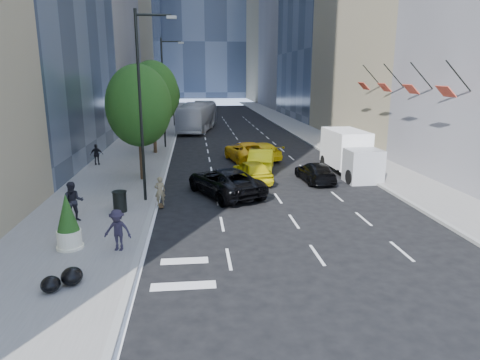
{
  "coord_description": "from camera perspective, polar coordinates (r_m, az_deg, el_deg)",
  "views": [
    {
      "loc": [
        -3.7,
        -19.25,
        6.93
      ],
      "look_at": [
        -1.4,
        2.18,
        1.6
      ],
      "focal_mm": 32.0,
      "sensor_mm": 36.0,
      "label": 1
    }
  ],
  "objects": [
    {
      "name": "city_bus",
      "position": [
        54.91,
        -5.64,
        8.44
      ],
      "size": [
        5.33,
        13.11,
        3.56
      ],
      "primitive_type": "imported",
      "rotation": [
        0.0,
        0.0,
        -0.19
      ],
      "color": "silver",
      "rests_on": "ground"
    },
    {
      "name": "taxi_a",
      "position": [
        28.16,
        1.59,
        1.21
      ],
      "size": [
        2.55,
        4.64,
        1.5
      ],
      "primitive_type": "imported",
      "rotation": [
        0.0,
        0.0,
        3.33
      ],
      "color": "#CEBD0A",
      "rests_on": "ground"
    },
    {
      "name": "planter_shrub",
      "position": [
        18.31,
        -21.97,
        -5.29
      ],
      "size": [
        0.95,
        0.95,
        2.27
      ],
      "color": "beige",
      "rests_on": "sidewalk_left"
    },
    {
      "name": "pedestrian_b",
      "position": [
        34.66,
        -18.55,
        3.24
      ],
      "size": [
        0.96,
        0.42,
        1.61
      ],
      "primitive_type": "imported",
      "rotation": [
        0.0,
        0.0,
        3.17
      ],
      "color": "black",
      "rests_on": "sidewalk_left"
    },
    {
      "name": "tree_near",
      "position": [
        28.53,
        -13.35,
        9.59
      ],
      "size": [
        4.2,
        4.2,
        7.46
      ],
      "color": "black",
      "rests_on": "sidewalk_left"
    },
    {
      "name": "pedestrian_c",
      "position": [
        17.56,
        -16.01,
        -6.43
      ],
      "size": [
        1.19,
        0.84,
        1.68
      ],
      "primitive_type": "imported",
      "rotation": [
        0.0,
        0.0,
        -0.22
      ],
      "color": "#221D2C",
      "rests_on": "sidewalk_left"
    },
    {
      "name": "sidewalk_right",
      "position": [
        51.58,
        9.39,
        6.07
      ],
      "size": [
        4.0,
        120.0,
        0.15
      ],
      "primitive_type": "cube",
      "color": "slate",
      "rests_on": "ground"
    },
    {
      "name": "tower_right_far",
      "position": [
        121.39,
        6.67,
        22.36
      ],
      "size": [
        20.0,
        24.0,
        50.0
      ],
      "primitive_type": "cube",
      "color": "gray",
      "rests_on": "ground"
    },
    {
      "name": "traffic_signal",
      "position": [
        59.37,
        -8.9,
        11.12
      ],
      "size": [
        2.48,
        0.53,
        5.2
      ],
      "color": "black",
      "rests_on": "sidewalk_left"
    },
    {
      "name": "facade_flags",
      "position": [
        32.58,
        20.43,
        11.73
      ],
      "size": [
        1.85,
        13.3,
        2.05
      ],
      "color": "black",
      "rests_on": "ground"
    },
    {
      "name": "ground",
      "position": [
        20.79,
        4.51,
        -5.62
      ],
      "size": [
        160.0,
        160.0,
        0.0
      ],
      "primitive_type": "plane",
      "color": "black",
      "rests_on": "ground"
    },
    {
      "name": "sidewalk_left",
      "position": [
        50.0,
        -12.21,
        5.7
      ],
      "size": [
        6.0,
        120.0,
        0.15
      ],
      "primitive_type": "cube",
      "color": "slate",
      "rests_on": "ground"
    },
    {
      "name": "taxi_b",
      "position": [
        31.8,
        2.86,
        2.77
      ],
      "size": [
        2.7,
        5.14,
        1.61
      ],
      "primitive_type": "imported",
      "rotation": [
        0.0,
        0.0,
        2.93
      ],
      "color": "yellow",
      "rests_on": "ground"
    },
    {
      "name": "taxi_c",
      "position": [
        34.94,
        0.88,
        3.8
      ],
      "size": [
        3.63,
        6.18,
        1.61
      ],
      "primitive_type": "imported",
      "rotation": [
        0.0,
        0.0,
        3.31
      ],
      "color": "yellow",
      "rests_on": "ground"
    },
    {
      "name": "taxi_d",
      "position": [
        35.74,
        2.6,
        3.88
      ],
      "size": [
        3.69,
        5.41,
        1.45
      ],
      "primitive_type": "imported",
      "rotation": [
        0.0,
        0.0,
        3.5
      ],
      "color": "yellow",
      "rests_on": "ground"
    },
    {
      "name": "box_truck",
      "position": [
        31.23,
        14.41,
        3.54
      ],
      "size": [
        2.52,
        6.45,
        3.05
      ],
      "rotation": [
        0.0,
        0.0,
        0.03
      ],
      "color": "white",
      "rests_on": "ground"
    },
    {
      "name": "tree_far",
      "position": [
        51.42,
        -10.22,
        11.1
      ],
      "size": [
        3.9,
        3.9,
        6.92
      ],
      "color": "black",
      "rests_on": "sidewalk_left"
    },
    {
      "name": "lamp_near",
      "position": [
        23.42,
        -12.78,
        10.82
      ],
      "size": [
        2.13,
        0.22,
        10.0
      ],
      "color": "black",
      "rests_on": "sidewalk_left"
    },
    {
      "name": "black_sedan_lincoln",
      "position": [
        25.06,
        -2.05,
        -0.23
      ],
      "size": [
        4.85,
        6.47,
        1.63
      ],
      "primitive_type": "imported",
      "rotation": [
        0.0,
        0.0,
        3.56
      ],
      "color": "black",
      "rests_on": "ground"
    },
    {
      "name": "tree_mid",
      "position": [
        38.44,
        -11.57,
        11.21
      ],
      "size": [
        4.5,
        4.5,
        7.99
      ],
      "color": "black",
      "rests_on": "sidewalk_left"
    },
    {
      "name": "trash_can",
      "position": [
        22.48,
        -15.73,
        -2.83
      ],
      "size": [
        0.68,
        0.68,
        1.02
      ],
      "primitive_type": "cylinder",
      "color": "black",
      "rests_on": "sidewalk_left"
    },
    {
      "name": "black_sedan_mercedes",
      "position": [
        28.74,
        9.99,
        1.04
      ],
      "size": [
        2.04,
        4.52,
        1.29
      ],
      "primitive_type": "imported",
      "rotation": [
        0.0,
        0.0,
        3.2
      ],
      "color": "black",
      "rests_on": "ground"
    },
    {
      "name": "skateboarder",
      "position": [
        23.16,
        -10.61,
        -1.73
      ],
      "size": [
        0.63,
        0.48,
        1.58
      ],
      "primitive_type": "imported",
      "rotation": [
        0.0,
        0.0,
        3.32
      ],
      "color": "#736748",
      "rests_on": "ground"
    },
    {
      "name": "pedestrian_a",
      "position": [
        21.6,
        -21.34,
        -2.71
      ],
      "size": [
        1.07,
        0.92,
        1.92
      ],
      "primitive_type": "imported",
      "rotation": [
        0.0,
        0.0,
        0.22
      ],
      "color": "black",
      "rests_on": "sidewalk_left"
    },
    {
      "name": "garbage_bags",
      "position": [
        15.43,
        -22.47,
        -12.14
      ],
      "size": [
        1.21,
        1.16,
        0.6
      ],
      "color": "black",
      "rests_on": "sidewalk_left"
    },
    {
      "name": "lamp_far",
      "position": [
        41.35,
        -9.99,
        12.14
      ],
      "size": [
        2.13,
        0.22,
        10.0
      ],
      "color": "black",
      "rests_on": "sidewalk_left"
    }
  ]
}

